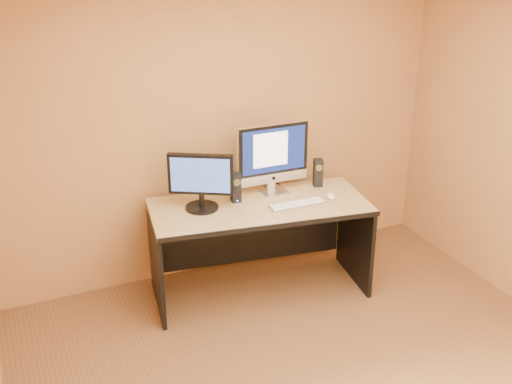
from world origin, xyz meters
TOP-DOWN VIEW (x-y plane):
  - walls at (0.00, 0.00)m, footprint 4.00×4.00m
  - desk at (0.10, 1.41)m, footprint 1.85×1.02m
  - imac at (0.32, 1.60)m, footprint 0.63×0.24m
  - second_monitor at (-0.35, 1.53)m, footprint 0.59×0.49m
  - speaker_left at (-0.05, 1.56)m, footprint 0.08×0.09m
  - speaker_right at (0.72, 1.58)m, footprint 0.09×0.10m
  - keyboard at (0.38, 1.28)m, footprint 0.47×0.13m
  - mouse at (0.69, 1.29)m, footprint 0.09×0.12m
  - cable_a at (0.43, 1.73)m, footprint 0.02×0.24m
  - cable_b at (0.27, 1.68)m, footprint 0.09×0.18m

SIDE VIEW (x-z plane):
  - desk at x=0.10m, z-range 0.00..0.81m
  - cable_a at x=0.43m, z-range 0.81..0.82m
  - cable_b at x=0.27m, z-range 0.81..0.82m
  - keyboard at x=0.38m, z-range 0.81..0.83m
  - mouse at x=0.69m, z-range 0.81..0.85m
  - speaker_left at x=-0.05m, z-range 0.81..1.05m
  - speaker_right at x=0.72m, z-range 0.81..1.05m
  - second_monitor at x=-0.35m, z-range 0.81..1.27m
  - imac at x=0.32m, z-range 0.81..1.42m
  - walls at x=0.00m, z-range 0.00..2.60m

